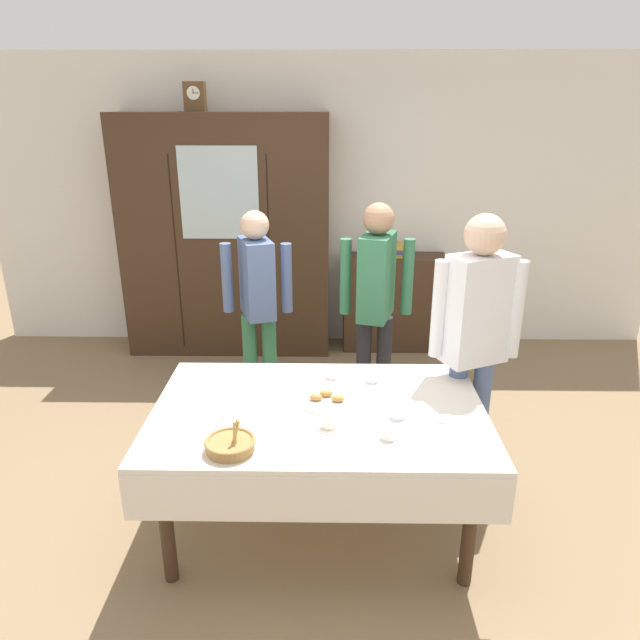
# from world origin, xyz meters

# --- Properties ---
(ground_plane) EXTENTS (12.00, 12.00, 0.00)m
(ground_plane) POSITION_xyz_m (0.00, 0.00, 0.00)
(ground_plane) COLOR #846B4C
(ground_plane) RESTS_ON ground
(back_wall) EXTENTS (6.40, 0.10, 2.70)m
(back_wall) POSITION_xyz_m (0.00, 2.65, 1.35)
(back_wall) COLOR silver
(back_wall) RESTS_ON ground
(dining_table) EXTENTS (1.76, 1.13, 0.75)m
(dining_table) POSITION_xyz_m (0.00, -0.24, 0.66)
(dining_table) COLOR #3D2819
(dining_table) RESTS_ON ground
(wall_cabinet) EXTENTS (1.89, 0.46, 2.20)m
(wall_cabinet) POSITION_xyz_m (-0.90, 2.35, 1.10)
(wall_cabinet) COLOR #3D2819
(wall_cabinet) RESTS_ON ground
(mantel_clock) EXTENTS (0.18, 0.11, 0.24)m
(mantel_clock) POSITION_xyz_m (-1.10, 2.35, 2.32)
(mantel_clock) COLOR brown
(mantel_clock) RESTS_ON wall_cabinet
(bookshelf_low) EXTENTS (0.97, 0.35, 0.92)m
(bookshelf_low) POSITION_xyz_m (0.68, 2.41, 0.46)
(bookshelf_low) COLOR #3D2819
(bookshelf_low) RESTS_ON ground
(book_stack) EXTENTS (0.16, 0.23, 0.12)m
(book_stack) POSITION_xyz_m (0.68, 2.41, 0.98)
(book_stack) COLOR #B29333
(book_stack) RESTS_ON bookshelf_low
(tea_cup_near_right) EXTENTS (0.13, 0.13, 0.06)m
(tea_cup_near_right) POSITION_xyz_m (0.05, -0.40, 0.78)
(tea_cup_near_right) COLOR white
(tea_cup_near_right) RESTS_ON dining_table
(tea_cup_mid_left) EXTENTS (0.13, 0.13, 0.06)m
(tea_cup_mid_left) POSITION_xyz_m (0.41, -0.30, 0.78)
(tea_cup_mid_left) COLOR white
(tea_cup_mid_left) RESTS_ON dining_table
(tea_cup_center) EXTENTS (0.13, 0.13, 0.06)m
(tea_cup_center) POSITION_xyz_m (0.07, 0.15, 0.78)
(tea_cup_center) COLOR white
(tea_cup_center) RESTS_ON dining_table
(tea_cup_near_left) EXTENTS (0.13, 0.13, 0.06)m
(tea_cup_near_left) POSITION_xyz_m (0.34, -0.50, 0.78)
(tea_cup_near_left) COLOR white
(tea_cup_near_left) RESTS_ON dining_table
(tea_cup_far_left) EXTENTS (0.13, 0.13, 0.06)m
(tea_cup_far_left) POSITION_xyz_m (0.31, 0.11, 0.78)
(tea_cup_far_left) COLOR white
(tea_cup_far_left) RESTS_ON dining_table
(bread_basket) EXTENTS (0.24, 0.24, 0.16)m
(bread_basket) POSITION_xyz_m (-0.40, -0.60, 0.78)
(bread_basket) COLOR #9E7542
(bread_basket) RESTS_ON dining_table
(pastry_plate) EXTENTS (0.28, 0.28, 0.05)m
(pastry_plate) POSITION_xyz_m (0.04, -0.14, 0.76)
(pastry_plate) COLOR white
(pastry_plate) RESTS_ON dining_table
(spoon_back_edge) EXTENTS (0.12, 0.02, 0.01)m
(spoon_back_edge) POSITION_xyz_m (0.60, -0.34, 0.75)
(spoon_back_edge) COLOR silver
(spoon_back_edge) RESTS_ON dining_table
(spoon_mid_left) EXTENTS (0.12, 0.02, 0.01)m
(spoon_mid_left) POSITION_xyz_m (-0.52, -0.30, 0.75)
(spoon_mid_left) COLOR silver
(spoon_mid_left) RESTS_ON dining_table
(person_behind_table_left) EXTENTS (0.52, 0.40, 1.63)m
(person_behind_table_left) POSITION_xyz_m (0.39, 1.04, 0.99)
(person_behind_table_left) COLOR #232328
(person_behind_table_left) RESTS_ON ground
(person_by_cabinet) EXTENTS (0.52, 0.33, 1.71)m
(person_by_cabinet) POSITION_xyz_m (0.90, 0.21, 1.05)
(person_by_cabinet) COLOR slate
(person_by_cabinet) RESTS_ON ground
(person_behind_table_right) EXTENTS (0.52, 0.41, 1.55)m
(person_behind_table_right) POSITION_xyz_m (-0.48, 1.18, 0.94)
(person_behind_table_right) COLOR #33704C
(person_behind_table_right) RESTS_ON ground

